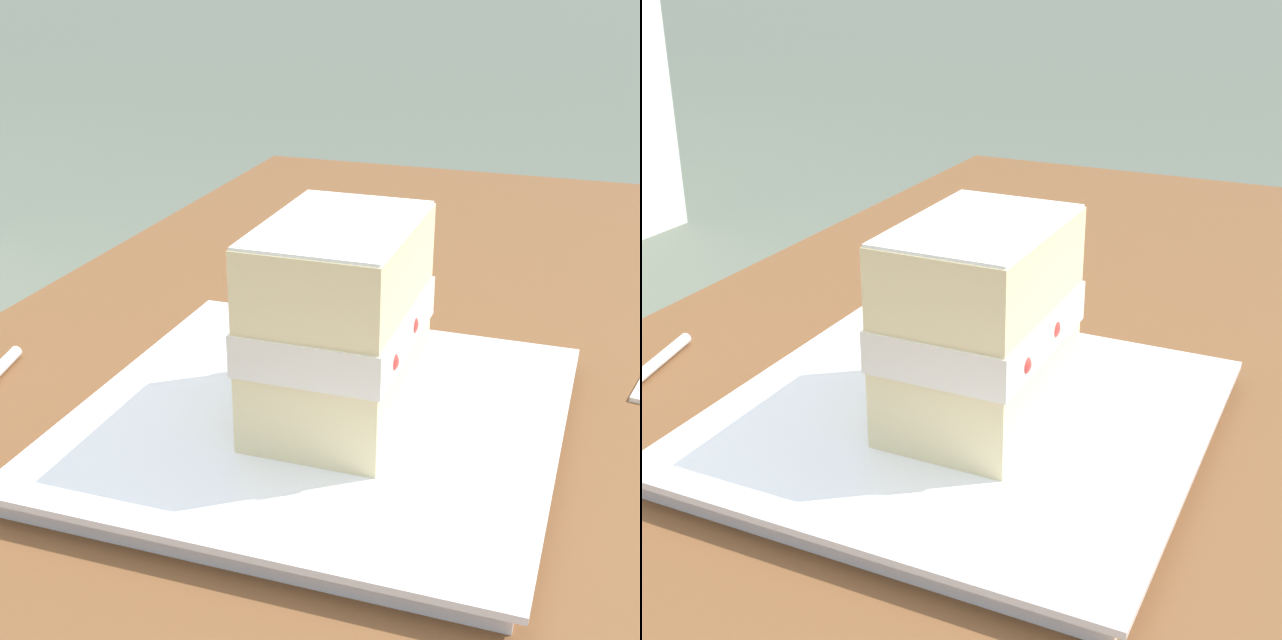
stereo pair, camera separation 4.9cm
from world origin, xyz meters
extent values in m
cylinder|color=brown|center=(-0.74, -0.38, 0.33)|extent=(0.07, 0.07, 0.66)
cube|color=white|center=(-0.14, -0.15, 0.71)|extent=(0.25, 0.25, 0.01)
cube|color=white|center=(-0.14, -0.15, 0.72)|extent=(0.27, 0.27, 0.00)
cube|color=beige|center=(-0.14, -0.14, 0.74)|extent=(0.11, 0.08, 0.04)
cube|color=white|center=(-0.14, -0.14, 0.77)|extent=(0.12, 0.08, 0.02)
sphere|color=red|center=(-0.15, -0.10, 0.77)|extent=(0.01, 0.01, 0.01)
sphere|color=red|center=(-0.11, -0.10, 0.77)|extent=(0.01, 0.01, 0.01)
cube|color=beige|center=(-0.14, -0.14, 0.81)|extent=(0.11, 0.08, 0.04)
cube|color=white|center=(-0.14, -0.14, 0.83)|extent=(0.11, 0.07, 0.00)
camera|label=1|loc=(0.28, 0.00, 0.97)|focal=50.62mm
camera|label=2|loc=(0.27, 0.05, 0.97)|focal=50.62mm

